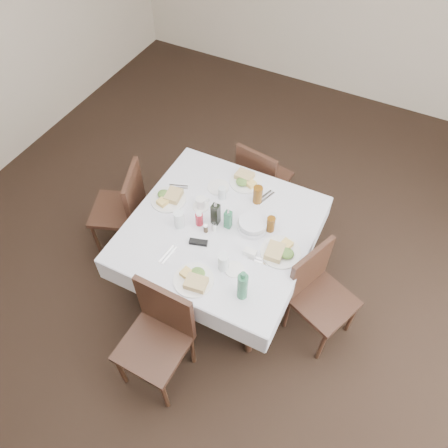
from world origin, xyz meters
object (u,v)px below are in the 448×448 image
at_px(oil_cruet_dark, 216,213).
at_px(coffee_mug, 201,203).
at_px(oil_cruet_green, 228,219).
at_px(chair_south, 159,331).
at_px(water_s, 223,262).
at_px(chair_north, 260,177).
at_px(chair_east, 317,289).
at_px(ketchup_bottle, 199,219).
at_px(water_w, 179,219).
at_px(green_bottle, 243,286).
at_px(dining_table, 221,233).
at_px(bread_basket, 253,224).
at_px(water_n, 222,193).
at_px(water_e, 272,220).
at_px(chair_west, 125,205).

relative_size(oil_cruet_dark, coffee_mug, 1.87).
bearing_deg(oil_cruet_green, chair_south, -95.16).
bearing_deg(water_s, oil_cruet_green, 112.04).
bearing_deg(water_s, chair_south, -112.25).
distance_m(chair_north, chair_east, 1.28).
relative_size(oil_cruet_dark, ketchup_bottle, 1.91).
xyz_separation_m(water_w, ketchup_bottle, (0.13, 0.08, -0.01)).
relative_size(coffee_mug, green_bottle, 0.47).
height_order(chair_east, oil_cruet_dark, oil_cruet_dark).
bearing_deg(water_w, dining_table, 24.40).
bearing_deg(ketchup_bottle, green_bottle, -36.38).
relative_size(bread_basket, coffee_mug, 1.84).
bearing_deg(coffee_mug, water_n, 56.87).
bearing_deg(bread_basket, dining_table, -154.17).
relative_size(dining_table, water_n, 12.14).
bearing_deg(oil_cruet_green, oil_cruet_dark, -176.65).
bearing_deg(dining_table, oil_cruet_green, 32.73).
distance_m(dining_table, water_w, 0.35).
xyz_separation_m(dining_table, chair_south, (-0.03, -0.88, -0.15)).
bearing_deg(chair_south, dining_table, 87.85).
distance_m(oil_cruet_dark, oil_cruet_green, 0.11).
height_order(chair_south, bread_basket, chair_south).
bearing_deg(bread_basket, water_w, -154.97).
relative_size(water_w, oil_cruet_green, 0.69).
bearing_deg(dining_table, water_e, 29.93).
bearing_deg(ketchup_bottle, water_n, 84.34).
distance_m(chair_north, bread_basket, 0.88).
distance_m(chair_south, oil_cruet_green, 0.96).
height_order(chair_west, water_e, chair_west).
xyz_separation_m(chair_east, water_w, (-1.13, -0.10, 0.32)).
height_order(water_e, water_w, water_w).
height_order(water_s, oil_cruet_dark, oil_cruet_dark).
bearing_deg(water_n, dining_table, -65.05).
distance_m(water_s, bread_basket, 0.44).
bearing_deg(green_bottle, oil_cruet_dark, 133.38).
bearing_deg(chair_south, oil_cruet_dark, 91.41).
xyz_separation_m(chair_east, oil_cruet_green, (-0.79, 0.06, 0.34)).
distance_m(chair_west, oil_cruet_green, 1.06).
bearing_deg(chair_west, oil_cruet_dark, 1.55).
relative_size(dining_table, chair_east, 1.56).
height_order(chair_east, green_bottle, green_bottle).
bearing_deg(ketchup_bottle, dining_table, 16.31).
bearing_deg(oil_cruet_green, water_w, -154.31).
xyz_separation_m(chair_east, coffee_mug, (-1.08, 0.14, 0.29)).
bearing_deg(water_e, oil_cruet_dark, -156.58).
bearing_deg(chair_east, water_w, -174.80).
bearing_deg(chair_east, chair_south, -135.87).
bearing_deg(water_e, coffee_mug, -171.55).
height_order(chair_north, water_s, water_s).
bearing_deg(coffee_mug, dining_table, -25.76).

